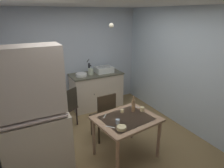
{
  "coord_description": "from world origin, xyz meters",
  "views": [
    {
      "loc": [
        -1.43,
        -2.85,
        2.4
      ],
      "look_at": [
        0.15,
        0.19,
        1.17
      ],
      "focal_mm": 32.02,
      "sensor_mm": 36.0,
      "label": 1
    }
  ],
  "objects_px": {
    "serving_bowl_wide": "(121,128)",
    "glass_bottle": "(133,105)",
    "sink_basin": "(104,69)",
    "dining_table": "(126,123)",
    "mixing_bowl_counter": "(81,75)",
    "chair_by_counter": "(67,107)",
    "mug_dark": "(142,109)",
    "chair_far_side": "(104,115)",
    "hutch_cabinet": "(35,122)",
    "hand_pump": "(89,67)"
  },
  "relations": [
    {
      "from": "chair_far_side",
      "to": "mug_dark",
      "type": "distance_m",
      "value": 0.78
    },
    {
      "from": "dining_table",
      "to": "mug_dark",
      "type": "bearing_deg",
      "value": 12.63
    },
    {
      "from": "glass_bottle",
      "to": "chair_by_counter",
      "type": "bearing_deg",
      "value": 125.09
    },
    {
      "from": "mug_dark",
      "to": "glass_bottle",
      "type": "bearing_deg",
      "value": 152.77
    },
    {
      "from": "hutch_cabinet",
      "to": "chair_far_side",
      "type": "xyz_separation_m",
      "value": [
        1.28,
        0.42,
        -0.43
      ]
    },
    {
      "from": "hutch_cabinet",
      "to": "chair_by_counter",
      "type": "bearing_deg",
      "value": 57.16
    },
    {
      "from": "sink_basin",
      "to": "chair_far_side",
      "type": "relative_size",
      "value": 0.45
    },
    {
      "from": "hutch_cabinet",
      "to": "dining_table",
      "type": "bearing_deg",
      "value": -8.68
    },
    {
      "from": "dining_table",
      "to": "serving_bowl_wide",
      "type": "distance_m",
      "value": 0.37
    },
    {
      "from": "sink_basin",
      "to": "mug_dark",
      "type": "relative_size",
      "value": 5.5
    },
    {
      "from": "chair_far_side",
      "to": "chair_by_counter",
      "type": "xyz_separation_m",
      "value": [
        -0.52,
        0.76,
        -0.03
      ]
    },
    {
      "from": "chair_by_counter",
      "to": "mug_dark",
      "type": "bearing_deg",
      "value": -52.34
    },
    {
      "from": "glass_bottle",
      "to": "mug_dark",
      "type": "bearing_deg",
      "value": -27.23
    },
    {
      "from": "dining_table",
      "to": "chair_far_side",
      "type": "xyz_separation_m",
      "value": [
        -0.11,
        0.63,
        -0.13
      ]
    },
    {
      "from": "hutch_cabinet",
      "to": "chair_far_side",
      "type": "relative_size",
      "value": 2.04
    },
    {
      "from": "sink_basin",
      "to": "glass_bottle",
      "type": "relative_size",
      "value": 1.53
    },
    {
      "from": "sink_basin",
      "to": "chair_by_counter",
      "type": "height_order",
      "value": "sink_basin"
    },
    {
      "from": "hutch_cabinet",
      "to": "mug_dark",
      "type": "xyz_separation_m",
      "value": [
        1.78,
        -0.13,
        -0.16
      ]
    },
    {
      "from": "mixing_bowl_counter",
      "to": "glass_bottle",
      "type": "height_order",
      "value": "glass_bottle"
    },
    {
      "from": "mixing_bowl_counter",
      "to": "chair_by_counter",
      "type": "relative_size",
      "value": 0.3
    },
    {
      "from": "chair_by_counter",
      "to": "mug_dark",
      "type": "distance_m",
      "value": 1.68
    },
    {
      "from": "hutch_cabinet",
      "to": "sink_basin",
      "type": "xyz_separation_m",
      "value": [
        1.97,
        1.87,
        0.06
      ]
    },
    {
      "from": "serving_bowl_wide",
      "to": "mug_dark",
      "type": "xyz_separation_m",
      "value": [
        0.62,
        0.34,
        0.02
      ]
    },
    {
      "from": "chair_far_side",
      "to": "glass_bottle",
      "type": "distance_m",
      "value": 0.68
    },
    {
      "from": "chair_by_counter",
      "to": "serving_bowl_wide",
      "type": "bearing_deg",
      "value": -76.68
    },
    {
      "from": "serving_bowl_wide",
      "to": "glass_bottle",
      "type": "bearing_deg",
      "value": 40.7
    },
    {
      "from": "hutch_cabinet",
      "to": "glass_bottle",
      "type": "xyz_separation_m",
      "value": [
        1.63,
        -0.06,
        -0.08
      ]
    },
    {
      "from": "chair_far_side",
      "to": "dining_table",
      "type": "bearing_deg",
      "value": -79.81
    },
    {
      "from": "chair_far_side",
      "to": "hand_pump",
      "type": "bearing_deg",
      "value": 78.92
    },
    {
      "from": "chair_by_counter",
      "to": "hutch_cabinet",
      "type": "bearing_deg",
      "value": -122.84
    },
    {
      "from": "mug_dark",
      "to": "glass_bottle",
      "type": "distance_m",
      "value": 0.18
    },
    {
      "from": "hutch_cabinet",
      "to": "serving_bowl_wide",
      "type": "xyz_separation_m",
      "value": [
        1.15,
        -0.47,
        -0.17
      ]
    },
    {
      "from": "chair_far_side",
      "to": "mug_dark",
      "type": "bearing_deg",
      "value": -48.14
    },
    {
      "from": "hutch_cabinet",
      "to": "glass_bottle",
      "type": "height_order",
      "value": "hutch_cabinet"
    },
    {
      "from": "chair_far_side",
      "to": "glass_bottle",
      "type": "bearing_deg",
      "value": -53.71
    },
    {
      "from": "chair_far_side",
      "to": "chair_by_counter",
      "type": "distance_m",
      "value": 0.92
    },
    {
      "from": "mixing_bowl_counter",
      "to": "mug_dark",
      "type": "relative_size",
      "value": 3.42
    },
    {
      "from": "chair_far_side",
      "to": "mug_dark",
      "type": "height_order",
      "value": "chair_far_side"
    },
    {
      "from": "hand_pump",
      "to": "chair_by_counter",
      "type": "xyz_separation_m",
      "value": [
        -0.81,
        -0.73,
        -0.61
      ]
    },
    {
      "from": "hutch_cabinet",
      "to": "mug_dark",
      "type": "distance_m",
      "value": 1.79
    },
    {
      "from": "mug_dark",
      "to": "hutch_cabinet",
      "type": "bearing_deg",
      "value": 175.85
    },
    {
      "from": "dining_table",
      "to": "serving_bowl_wide",
      "type": "xyz_separation_m",
      "value": [
        -0.24,
        -0.25,
        0.13
      ]
    },
    {
      "from": "sink_basin",
      "to": "chair_by_counter",
      "type": "relative_size",
      "value": 0.48
    },
    {
      "from": "hutch_cabinet",
      "to": "glass_bottle",
      "type": "distance_m",
      "value": 1.64
    },
    {
      "from": "sink_basin",
      "to": "dining_table",
      "type": "relative_size",
      "value": 0.4
    },
    {
      "from": "hutch_cabinet",
      "to": "dining_table",
      "type": "xyz_separation_m",
      "value": [
        1.4,
        -0.21,
        -0.3
      ]
    },
    {
      "from": "hand_pump",
      "to": "mug_dark",
      "type": "height_order",
      "value": "hand_pump"
    },
    {
      "from": "hutch_cabinet",
      "to": "serving_bowl_wide",
      "type": "bearing_deg",
      "value": -22.04
    },
    {
      "from": "chair_far_side",
      "to": "serving_bowl_wide",
      "type": "height_order",
      "value": "chair_far_side"
    },
    {
      "from": "hand_pump",
      "to": "glass_bottle",
      "type": "height_order",
      "value": "hand_pump"
    }
  ]
}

